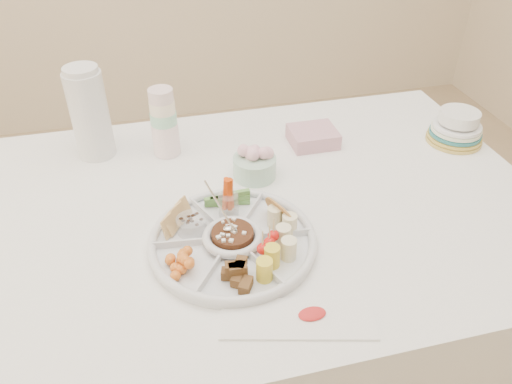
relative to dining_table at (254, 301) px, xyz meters
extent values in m
plane|color=tan|center=(0.00, 0.00, -0.38)|extent=(4.00, 4.00, 0.00)
cube|color=white|center=(0.00, 0.00, 0.00)|extent=(1.52, 1.02, 0.76)
cylinder|color=silver|center=(-0.09, -0.15, 0.40)|extent=(0.42, 0.42, 0.04)
cylinder|color=#42230F|center=(-0.09, -0.15, 0.41)|extent=(0.11, 0.11, 0.04)
cylinder|color=silver|center=(-0.19, 0.30, 0.49)|extent=(0.09, 0.09, 0.22)
cylinder|color=silver|center=(-0.39, 0.34, 0.52)|extent=(0.14, 0.14, 0.27)
cylinder|color=#97C3A6|center=(0.03, 0.12, 0.42)|extent=(0.12, 0.12, 0.09)
cube|color=#CC93A4|center=(0.25, 0.25, 0.40)|extent=(0.14, 0.12, 0.05)
cylinder|color=gold|center=(0.67, 0.15, 0.43)|extent=(0.20, 0.20, 0.11)
cube|color=white|center=(-0.01, -0.39, 0.38)|extent=(0.32, 0.17, 0.01)
camera|label=1|loc=(-0.24, -0.99, 1.16)|focal=35.00mm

